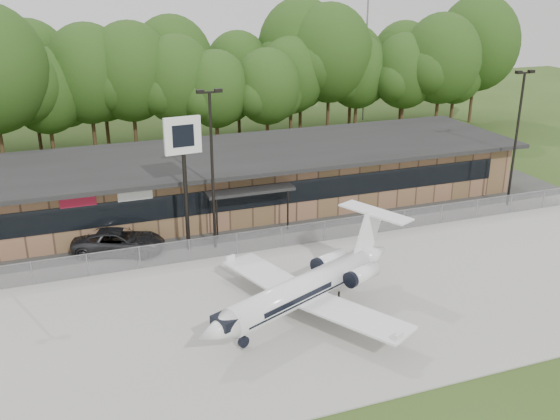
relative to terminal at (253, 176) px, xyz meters
name	(u,v)px	position (x,y,z in m)	size (l,w,h in m)	color
ground	(423,376)	(0.00, -23.94, -2.18)	(160.00, 160.00, 0.00)	#304318
apron	(343,294)	(0.00, -15.94, -2.14)	(64.00, 18.00, 0.08)	#9E9B93
parking_lot	(273,222)	(0.00, -4.44, -2.15)	(50.00, 9.00, 0.06)	#383835
terminal	(253,176)	(0.00, 0.00, 0.00)	(41.00, 11.65, 4.30)	brown
fence	(296,235)	(0.00, -8.94, -1.40)	(46.00, 0.04, 1.52)	gray
treeline	(196,73)	(0.00, 18.06, 5.32)	(72.00, 12.00, 15.00)	#1B3912
radio_mast	(368,13)	(22.00, 24.06, 10.32)	(0.20, 0.20, 25.00)	gray
light_pole_mid	(212,159)	(-5.00, -7.44, 3.80)	(1.55, 0.30, 10.23)	black
light_pole_right	(517,129)	(18.00, -7.44, 3.80)	(1.55, 0.30, 10.23)	black
business_jet	(308,288)	(-2.73, -17.43, -0.57)	(12.98, 11.57, 4.48)	white
suv	(119,242)	(-10.85, -6.07, -1.39)	(2.61, 5.66, 1.57)	#303033
pole_sign	(183,150)	(-6.67, -7.14, 4.44)	(2.28, 0.46, 8.65)	black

